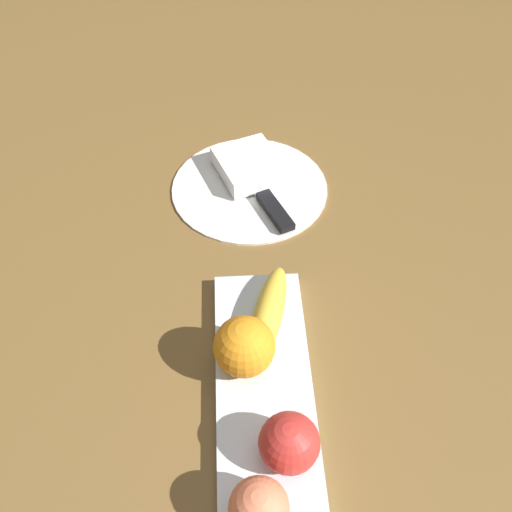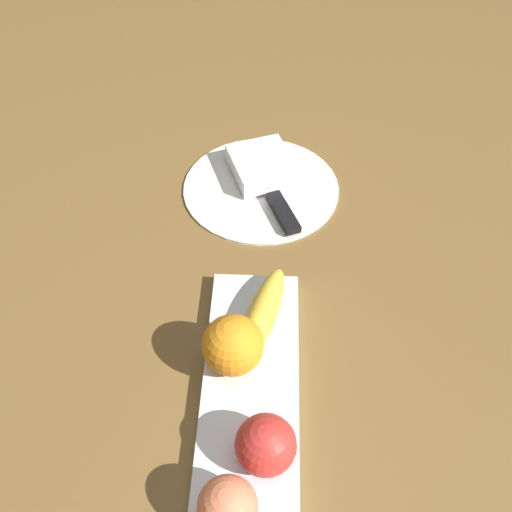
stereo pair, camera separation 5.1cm
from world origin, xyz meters
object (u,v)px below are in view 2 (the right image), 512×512
(folded_napkin, at_px, (261,165))
(fruit_tray, at_px, (250,396))
(peach, at_px, (227,506))
(banana, at_px, (261,316))
(dinner_plate, at_px, (261,187))
(knife, at_px, (279,206))
(orange_near_apple, at_px, (232,345))
(apple, at_px, (263,445))

(folded_napkin, bearing_deg, fruit_tray, 180.00)
(fruit_tray, height_order, peach, peach)
(fruit_tray, relative_size, banana, 2.21)
(dinner_plate, height_order, knife, knife)
(peach, bearing_deg, knife, -5.61)
(fruit_tray, distance_m, banana, 0.10)
(dinner_plate, bearing_deg, orange_near_apple, 176.24)
(apple, relative_size, folded_napkin, 0.62)
(apple, relative_size, knife, 0.39)
(fruit_tray, relative_size, dinner_plate, 1.39)
(apple, bearing_deg, knife, -1.73)
(fruit_tray, relative_size, apple, 5.31)
(dinner_plate, relative_size, folded_napkin, 2.38)
(banana, bearing_deg, peach, 9.99)
(fruit_tray, distance_m, peach, 0.15)
(fruit_tray, bearing_deg, peach, 173.78)
(orange_near_apple, bearing_deg, apple, -161.31)
(peach, bearing_deg, dinner_plate, -1.70)
(apple, bearing_deg, peach, 152.00)
(apple, bearing_deg, orange_near_apple, 18.69)
(fruit_tray, xyz_separation_m, peach, (-0.14, 0.02, 0.04))
(dinner_plate, xyz_separation_m, knife, (-0.06, -0.03, 0.01))
(knife, bearing_deg, apple, 155.33)
(fruit_tray, xyz_separation_m, orange_near_apple, (0.04, 0.02, 0.05))
(apple, xyz_separation_m, peach, (-0.06, 0.03, -0.00))
(peach, xyz_separation_m, knife, (0.47, -0.05, -0.04))
(banana, xyz_separation_m, peach, (-0.24, 0.03, 0.01))
(apple, bearing_deg, dinner_plate, 2.28)
(orange_near_apple, height_order, peach, orange_near_apple)
(banana, bearing_deg, dinner_plate, -161.81)
(peach, bearing_deg, fruit_tray, -6.22)
(knife, bearing_deg, dinner_plate, 6.30)
(apple, relative_size, peach, 1.08)
(fruit_tray, height_order, folded_napkin, folded_napkin)
(apple, xyz_separation_m, knife, (0.41, -0.01, -0.04))
(banana, relative_size, knife, 0.93)
(orange_near_apple, bearing_deg, knife, -10.49)
(orange_near_apple, distance_m, folded_napkin, 0.38)
(knife, bearing_deg, folded_napkin, -3.51)
(orange_near_apple, height_order, folded_napkin, orange_near_apple)
(peach, distance_m, dinner_plate, 0.53)
(knife, bearing_deg, orange_near_apple, 146.57)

